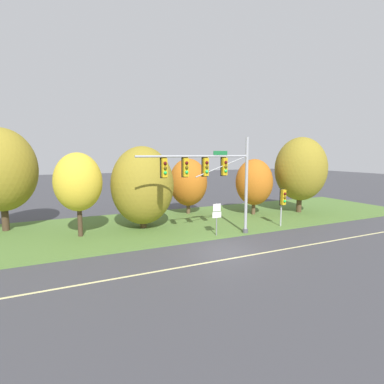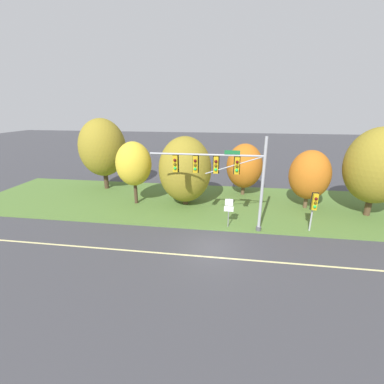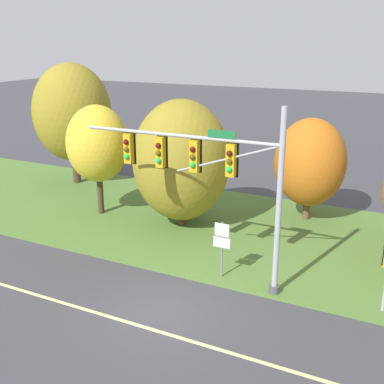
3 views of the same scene
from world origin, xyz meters
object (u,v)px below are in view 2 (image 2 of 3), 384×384
(tree_nearest_road, at_px, (103,148))
(tree_right_far, at_px, (378,166))
(route_sign_post, at_px, (229,209))
(traffic_signal_mast, at_px, (224,172))
(tree_tall_centre, at_px, (310,175))
(tree_left_of_mast, at_px, (134,164))
(pedestrian_signal_near_kerb, at_px, (314,204))
(tree_behind_signpost, at_px, (185,170))
(tree_mid_verge, at_px, (244,166))

(tree_nearest_road, xyz_separation_m, tree_right_far, (26.00, -4.04, -0.31))
(route_sign_post, distance_m, tree_nearest_road, 16.52)
(route_sign_post, relative_size, tree_right_far, 0.32)
(traffic_signal_mast, height_order, tree_tall_centre, traffic_signal_mast)
(traffic_signal_mast, bearing_deg, tree_tall_centre, 35.59)
(tree_nearest_road, height_order, tree_left_of_mast, tree_nearest_road)
(route_sign_post, distance_m, tree_right_far, 12.96)
(pedestrian_signal_near_kerb, relative_size, tree_tall_centre, 0.57)
(pedestrian_signal_near_kerb, xyz_separation_m, route_sign_post, (-6.17, -0.06, -0.70))
(tree_tall_centre, distance_m, tree_right_far, 5.12)
(tree_tall_centre, bearing_deg, tree_left_of_mast, -175.89)
(traffic_signal_mast, xyz_separation_m, tree_right_far, (12.46, 4.39, -0.17))
(route_sign_post, xyz_separation_m, tree_behind_signpost, (-4.17, 4.49, 1.88))
(tree_nearest_road, bearing_deg, tree_mid_verge, 0.15)
(pedestrian_signal_near_kerb, height_order, tree_tall_centre, tree_tall_centre)
(route_sign_post, xyz_separation_m, tree_nearest_road, (-14.04, 8.13, 3.15))
(tree_left_of_mast, xyz_separation_m, tree_right_far, (20.93, 0.10, 0.46))
(pedestrian_signal_near_kerb, xyz_separation_m, tree_left_of_mast, (-15.13, 3.93, 1.67))
(tree_behind_signpost, height_order, tree_tall_centre, tree_behind_signpost)
(tree_mid_verge, distance_m, tree_right_far, 11.33)
(route_sign_post, distance_m, tree_mid_verge, 8.45)
(tree_mid_verge, bearing_deg, traffic_signal_mast, -103.07)
(tree_mid_verge, xyz_separation_m, tree_tall_centre, (5.63, -3.02, 0.04))
(traffic_signal_mast, xyz_separation_m, tree_left_of_mast, (-8.46, 4.28, -0.63))
(route_sign_post, height_order, tree_tall_centre, tree_tall_centre)
(traffic_signal_mast, relative_size, route_sign_post, 3.57)
(tree_left_of_mast, relative_size, tree_tall_centre, 1.11)
(tree_nearest_road, bearing_deg, traffic_signal_mast, -31.89)
(tree_mid_verge, bearing_deg, tree_tall_centre, -28.23)
(pedestrian_signal_near_kerb, height_order, tree_behind_signpost, tree_behind_signpost)
(traffic_signal_mast, distance_m, route_sign_post, 3.06)
(tree_behind_signpost, bearing_deg, traffic_signal_mast, -52.50)
(traffic_signal_mast, bearing_deg, pedestrian_signal_near_kerb, 3.03)
(route_sign_post, xyz_separation_m, tree_right_far, (11.96, 4.09, 2.83))
(traffic_signal_mast, relative_size, tree_tall_centre, 1.57)
(tree_right_far, bearing_deg, tree_left_of_mast, -179.72)
(traffic_signal_mast, bearing_deg, tree_mid_verge, 76.93)
(tree_left_of_mast, xyz_separation_m, tree_mid_verge, (10.43, 4.18, -0.79))
(traffic_signal_mast, bearing_deg, tree_nearest_road, 148.11)
(traffic_signal_mast, height_order, tree_right_far, tree_right_far)
(traffic_signal_mast, height_order, tree_left_of_mast, traffic_signal_mast)
(tree_behind_signpost, relative_size, tree_right_far, 0.86)
(route_sign_post, bearing_deg, pedestrian_signal_near_kerb, 0.54)
(pedestrian_signal_near_kerb, relative_size, tree_nearest_road, 0.39)
(traffic_signal_mast, xyz_separation_m, tree_behind_signpost, (-3.67, 4.79, -1.13))
(tree_mid_verge, height_order, tree_tall_centre, tree_mid_verge)
(tree_tall_centre, bearing_deg, tree_behind_signpost, -176.68)
(tree_nearest_road, height_order, tree_tall_centre, tree_nearest_road)
(traffic_signal_mast, distance_m, tree_behind_signpost, 6.14)
(tree_nearest_road, xyz_separation_m, tree_tall_centre, (21.14, -2.98, -1.53))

